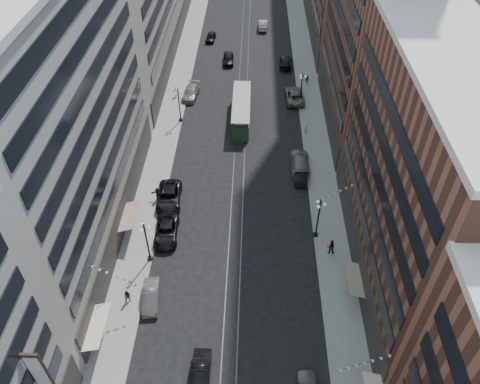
# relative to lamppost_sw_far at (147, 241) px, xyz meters

# --- Properties ---
(ground) EXTENTS (220.00, 220.00, 0.00)m
(ground) POSITION_rel_lamppost_sw_far_xyz_m (9.20, 32.00, -3.10)
(ground) COLOR black
(ground) RESTS_ON ground
(sidewalk_west) EXTENTS (4.00, 180.00, 0.15)m
(sidewalk_west) POSITION_rel_lamppost_sw_far_xyz_m (-1.80, 42.00, -3.02)
(sidewalk_west) COLOR gray
(sidewalk_west) RESTS_ON ground
(sidewalk_east) EXTENTS (4.00, 180.00, 0.15)m
(sidewalk_east) POSITION_rel_lamppost_sw_far_xyz_m (20.20, 42.00, -3.02)
(sidewalk_east) COLOR gray
(sidewalk_east) RESTS_ON ground
(rail_west) EXTENTS (0.12, 180.00, 0.02)m
(rail_west) POSITION_rel_lamppost_sw_far_xyz_m (8.50, 42.00, -3.09)
(rail_west) COLOR #2D2D33
(rail_west) RESTS_ON ground
(rail_east) EXTENTS (0.12, 180.00, 0.02)m
(rail_east) POSITION_rel_lamppost_sw_far_xyz_m (9.90, 42.00, -3.09)
(rail_east) COLOR #2D2D33
(rail_east) RESTS_ON ground
(building_west_mid) EXTENTS (8.00, 36.00, 28.00)m
(building_west_mid) POSITION_rel_lamppost_sw_far_xyz_m (-7.80, 5.00, 10.90)
(building_west_mid) COLOR #9B9889
(building_west_mid) RESTS_ON ground
(building_east_mid) EXTENTS (8.00, 30.00, 24.00)m
(building_east_mid) POSITION_rel_lamppost_sw_far_xyz_m (26.20, -0.00, 8.90)
(building_east_mid) COLOR brown
(building_east_mid) RESTS_ON ground
(lamppost_sw_far) EXTENTS (1.03, 1.14, 5.52)m
(lamppost_sw_far) POSITION_rel_lamppost_sw_far_xyz_m (0.00, 0.00, 0.00)
(lamppost_sw_far) COLOR black
(lamppost_sw_far) RESTS_ON sidewalk_west
(lamppost_sw_mid) EXTENTS (1.03, 1.14, 5.52)m
(lamppost_sw_mid) POSITION_rel_lamppost_sw_far_xyz_m (0.00, 27.00, 0.00)
(lamppost_sw_mid) COLOR black
(lamppost_sw_mid) RESTS_ON sidewalk_west
(lamppost_se_far) EXTENTS (1.03, 1.14, 5.52)m
(lamppost_se_far) POSITION_rel_lamppost_sw_far_xyz_m (18.40, 4.00, 0.00)
(lamppost_se_far) COLOR black
(lamppost_se_far) RESTS_ON sidewalk_east
(lamppost_se_mid) EXTENTS (1.03, 1.14, 5.52)m
(lamppost_se_mid) POSITION_rel_lamppost_sw_far_xyz_m (18.40, 32.00, 0.00)
(lamppost_se_mid) COLOR black
(lamppost_se_mid) RESTS_ON sidewalk_east
(streetcar) EXTENTS (2.63, 11.88, 3.29)m
(streetcar) POSITION_rel_lamppost_sw_far_xyz_m (9.20, 27.79, -1.58)
(streetcar) COLOR #233826
(streetcar) RESTS_ON ground
(car_2) EXTENTS (2.80, 5.65, 1.54)m
(car_2) POSITION_rel_lamppost_sw_far_xyz_m (1.30, 3.55, -2.33)
(car_2) COLOR black
(car_2) RESTS_ON ground
(car_5) EXTENTS (1.64, 4.61, 1.51)m
(car_5) POSITION_rel_lamppost_sw_far_xyz_m (6.81, -13.22, -2.34)
(car_5) COLOR black
(car_5) RESTS_ON ground
(pedestrian_2) EXTENTS (0.82, 0.54, 1.56)m
(pedestrian_2) POSITION_rel_lamppost_sw_far_xyz_m (-1.25, -5.51, -2.17)
(pedestrian_2) COLOR black
(pedestrian_2) RESTS_ON sidewalk_west
(car_7) EXTENTS (3.16, 6.30, 1.71)m
(car_7) POSITION_rel_lamppost_sw_far_xyz_m (0.80, 9.19, -2.24)
(car_7) COLOR black
(car_7) RESTS_ON ground
(car_8) EXTENTS (2.84, 5.73, 1.60)m
(car_8) POSITION_rel_lamppost_sw_far_xyz_m (0.80, 34.19, -2.30)
(car_8) COLOR gray
(car_8) RESTS_ON ground
(car_9) EXTENTS (2.00, 4.25, 1.41)m
(car_9) POSITION_rel_lamppost_sw_far_xyz_m (2.40, 55.44, -2.39)
(car_9) COLOR black
(car_9) RESTS_ON ground
(car_10) EXTENTS (1.93, 4.53, 1.45)m
(car_10) POSITION_rel_lamppost_sw_far_xyz_m (17.37, 14.18, -2.37)
(car_10) COLOR black
(car_10) RESTS_ON ground
(car_11) EXTENTS (3.14, 6.33, 1.73)m
(car_11) POSITION_rel_lamppost_sw_far_xyz_m (17.60, 33.72, -2.23)
(car_11) COLOR #646459
(car_11) RESTS_ON ground
(car_12) EXTENTS (2.45, 5.41, 1.54)m
(car_12) POSITION_rel_lamppost_sw_far_xyz_m (16.67, 45.29, -2.33)
(car_12) COLOR black
(car_12) RESTS_ON ground
(car_13) EXTENTS (2.04, 4.74, 1.59)m
(car_13) POSITION_rel_lamppost_sw_far_xyz_m (6.32, 46.18, -2.30)
(car_13) COLOR black
(car_13) RESTS_ON ground
(car_14) EXTENTS (1.84, 4.95, 1.62)m
(car_14) POSITION_rel_lamppost_sw_far_xyz_m (12.71, 61.30, -2.29)
(car_14) COLOR gray
(car_14) RESTS_ON ground
(pedestrian_5) EXTENTS (1.74, 0.81, 1.81)m
(pedestrian_5) POSITION_rel_lamppost_sw_far_xyz_m (-0.62, 9.53, -2.04)
(pedestrian_5) COLOR black
(pedestrian_5) RESTS_ON sidewalk_west
(pedestrian_6) EXTENTS (0.97, 0.56, 1.56)m
(pedestrian_6) POSITION_rel_lamppost_sw_far_xyz_m (-1.61, 34.01, -2.16)
(pedestrian_6) COLOR #A6998A
(pedestrian_6) RESTS_ON sidewalk_west
(pedestrian_7) EXTENTS (0.97, 0.61, 1.90)m
(pedestrian_7) POSITION_rel_lamppost_sw_far_xyz_m (19.78, 1.53, -2.00)
(pedestrian_7) COLOR black
(pedestrian_7) RESTS_ON sidewalk_east
(pedestrian_8) EXTENTS (0.81, 0.76, 1.85)m
(pedestrian_8) POSITION_rel_lamppost_sw_far_xyz_m (18.70, 24.16, -2.02)
(pedestrian_8) COLOR #BBAD9B
(pedestrian_8) RESTS_ON sidewalk_east
(pedestrian_9) EXTENTS (1.04, 0.56, 1.52)m
(pedestrian_9) POSITION_rel_lamppost_sw_far_xyz_m (19.99, 38.72, -2.18)
(pedestrian_9) COLOR black
(pedestrian_9) RESTS_ON sidewalk_east
(car_extra_0) EXTENTS (2.03, 4.58, 1.46)m
(car_extra_0) POSITION_rel_lamppost_sw_far_xyz_m (1.02, -5.32, -2.36)
(car_extra_0) COLOR #615E57
(car_extra_0) RESTS_ON ground
(car_extra_1) EXTENTS (2.61, 6.12, 1.76)m
(car_extra_1) POSITION_rel_lamppost_sw_far_xyz_m (17.37, 16.56, -2.22)
(car_extra_1) COLOR slate
(car_extra_1) RESTS_ON ground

